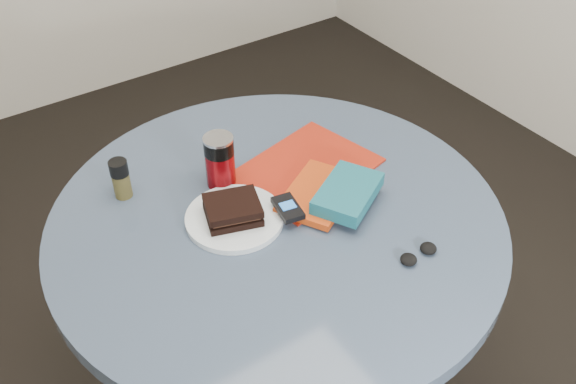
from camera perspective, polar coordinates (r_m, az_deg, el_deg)
table at (r=1.52m, az=-0.94°, el=-6.58°), size 1.00×1.00×0.75m
plate at (r=1.39m, az=-4.77°, el=-2.32°), size 0.26×0.26×0.01m
sandwich at (r=1.37m, az=-4.93°, el=-1.59°), size 0.14×0.13×0.04m
soda_can at (r=1.46m, az=-6.08°, el=2.77°), size 0.08×0.08×0.13m
pepper_grinder at (r=1.47m, az=-14.65°, el=1.17°), size 0.04×0.04×0.10m
magazine at (r=1.53m, az=1.57°, el=2.06°), size 0.36×0.30×0.01m
red_book at (r=1.44m, az=2.75°, el=-0.15°), size 0.24×0.21×0.02m
novel at (r=1.41m, az=5.33°, el=-0.09°), size 0.20×0.18×0.03m
mp3_player at (r=1.38m, az=-0.02°, el=-1.42°), size 0.06×0.09×0.01m
headphones at (r=1.33m, az=11.52°, el=-5.41°), size 0.09×0.04×0.02m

